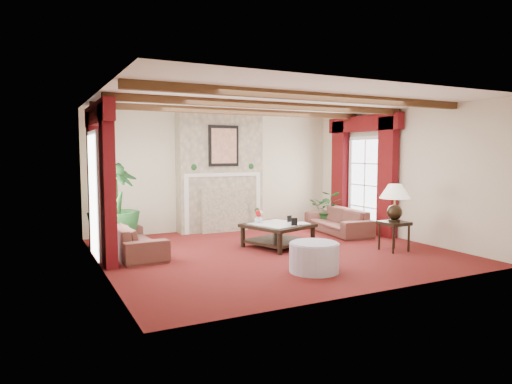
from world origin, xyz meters
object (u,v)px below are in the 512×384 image
sofa_right (338,217)px  coffee_table (278,235)px  potted_palm (114,223)px  ottoman (314,258)px  side_table (394,236)px  sofa_left (134,234)px

sofa_right → coffee_table: sofa_right is taller
potted_palm → ottoman: bearing=-52.7°
side_table → ottoman: bearing=-164.6°
sofa_left → sofa_right: (4.54, 0.12, 0.00)m
sofa_left → potted_palm: 0.76m
sofa_left → potted_palm: size_ratio=1.00×
potted_palm → coffee_table: potted_palm is taller
sofa_left → side_table: (4.34, -1.84, -0.10)m
ottoman → potted_palm: bearing=127.3°
sofa_right → ottoman: 3.47m
coffee_table → ottoman: size_ratio=1.44×
sofa_left → ottoman: (2.19, -2.43, -0.15)m
sofa_right → ottoman: bearing=-36.0°
potted_palm → side_table: potted_palm is taller
sofa_right → potted_palm: bearing=-90.5°
sofa_right → sofa_left: bearing=-81.8°
potted_palm → coffee_table: size_ratio=1.75×
coffee_table → side_table: size_ratio=2.01×
sofa_right → side_table: (-0.20, -1.96, -0.10)m
potted_palm → coffee_table: bearing=-25.0°
sofa_right → potted_palm: potted_palm is taller
potted_palm → side_table: 5.23m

